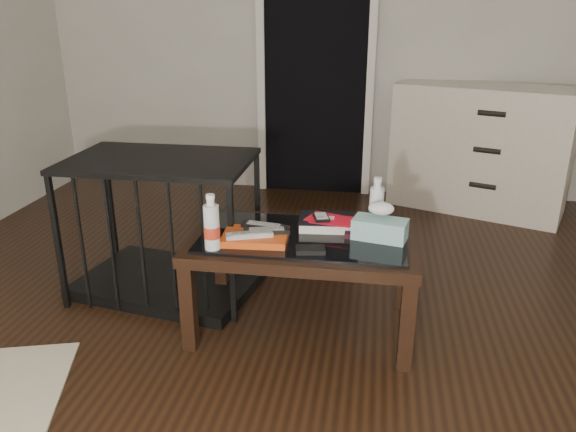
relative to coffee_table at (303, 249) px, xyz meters
name	(u,v)px	position (x,y,z in m)	size (l,w,h in m)	color
ground	(340,379)	(0.21, -0.37, -0.40)	(5.00, 5.00, 0.00)	black
doorway	(316,61)	(-0.19, 2.09, 0.63)	(0.90, 0.08, 2.07)	black
coffee_table	(303,249)	(0.00, 0.00, 0.00)	(1.00, 0.60, 0.46)	black
dresser	(480,149)	(1.04, 1.86, 0.05)	(1.30, 0.90, 0.90)	beige
pet_crate	(166,248)	(-0.76, 0.27, -0.17)	(0.99, 0.75, 0.71)	black
magazines	(255,237)	(-0.20, -0.09, 0.08)	(0.28, 0.21, 0.03)	#C64412
remote_silver	(249,235)	(-0.22, -0.13, 0.11)	(0.20, 0.05, 0.02)	#A8A8AD
remote_black_front	(267,231)	(-0.15, -0.07, 0.11)	(0.20, 0.05, 0.02)	black
remote_black_back	(264,226)	(-0.18, -0.02, 0.11)	(0.20, 0.05, 0.02)	black
textbook	(326,222)	(0.09, 0.12, 0.09)	(0.25, 0.20, 0.05)	black
dvd_mailers	(329,218)	(0.10, 0.10, 0.11)	(0.19, 0.14, 0.01)	red
ipod	(321,217)	(0.07, 0.08, 0.12)	(0.06, 0.10, 0.02)	black
flip_phone	(355,235)	(0.23, 0.01, 0.08)	(0.09, 0.05, 0.02)	black
wallet	(311,250)	(0.05, -0.18, 0.07)	(0.12, 0.07, 0.02)	black
water_bottle_left	(211,222)	(-0.36, -0.20, 0.18)	(0.07, 0.07, 0.24)	silver
water_bottle_right	(377,203)	(0.31, 0.15, 0.18)	(0.07, 0.07, 0.24)	white
tissue_box	(380,229)	(0.33, 0.02, 0.11)	(0.23, 0.12, 0.09)	teal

